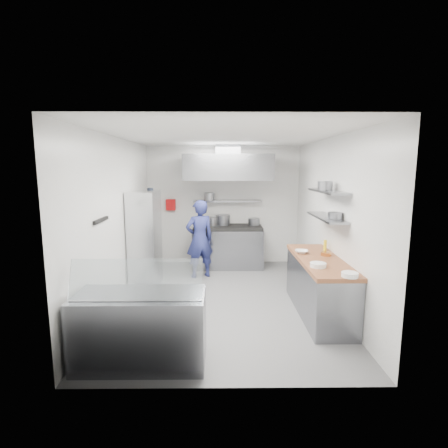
{
  "coord_description": "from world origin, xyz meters",
  "views": [
    {
      "loc": [
        -0.06,
        -5.85,
        2.29
      ],
      "look_at": [
        0.0,
        0.6,
        1.25
      ],
      "focal_mm": 28.0,
      "sensor_mm": 36.0,
      "label": 1
    }
  ],
  "objects_px": {
    "wire_rack": "(145,239)",
    "display_case": "(141,329)",
    "chef": "(200,239)",
    "gas_range": "(228,248)"
  },
  "relations": [
    {
      "from": "wire_rack",
      "to": "gas_range",
      "type": "bearing_deg",
      "value": 38.36
    },
    {
      "from": "wire_rack",
      "to": "display_case",
      "type": "distance_m",
      "value": 2.9
    },
    {
      "from": "gas_range",
      "to": "wire_rack",
      "type": "xyz_separation_m",
      "value": [
        -1.63,
        -1.29,
        0.48
      ]
    },
    {
      "from": "chef",
      "to": "display_case",
      "type": "bearing_deg",
      "value": 59.08
    },
    {
      "from": "chef",
      "to": "wire_rack",
      "type": "bearing_deg",
      "value": 3.48
    },
    {
      "from": "gas_range",
      "to": "display_case",
      "type": "xyz_separation_m",
      "value": [
        -1.1,
        -4.1,
        -0.03
      ]
    },
    {
      "from": "wire_rack",
      "to": "display_case",
      "type": "relative_size",
      "value": 1.23
    },
    {
      "from": "gas_range",
      "to": "wire_rack",
      "type": "distance_m",
      "value": 2.13
    },
    {
      "from": "gas_range",
      "to": "chef",
      "type": "bearing_deg",
      "value": -127.31
    },
    {
      "from": "wire_rack",
      "to": "display_case",
      "type": "xyz_separation_m",
      "value": [
        0.53,
        -2.81,
        -0.5
      ]
    }
  ]
}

